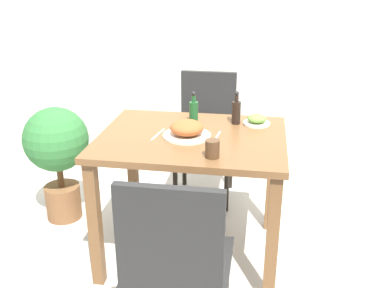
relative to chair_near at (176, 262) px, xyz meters
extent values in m
plane|color=#B7B2A8|center=(-0.06, 0.79, -0.51)|extent=(16.00, 16.00, 0.00)
cube|color=beige|center=(-0.06, 2.13, 0.79)|extent=(8.00, 0.05, 2.60)
cube|color=brown|center=(-0.06, 0.79, 0.22)|extent=(1.00, 0.80, 0.04)
cube|color=brown|center=(-0.52, 0.44, -0.15)|extent=(0.06, 0.06, 0.71)
cube|color=brown|center=(0.39, 0.44, -0.15)|extent=(0.06, 0.06, 0.71)
cube|color=brown|center=(-0.52, 1.14, -0.15)|extent=(0.06, 0.06, 0.71)
cube|color=brown|center=(0.39, 1.14, -0.15)|extent=(0.06, 0.06, 0.71)
cube|color=black|center=(0.00, 0.08, -0.07)|extent=(0.42, 0.42, 0.04)
cube|color=black|center=(0.00, -0.11, 0.17)|extent=(0.40, 0.04, 0.44)
cylinder|color=black|center=(0.18, 0.26, -0.30)|extent=(0.03, 0.03, 0.42)
cylinder|color=black|center=(-0.18, 0.26, -0.30)|extent=(0.03, 0.03, 0.42)
cube|color=black|center=(-0.09, 1.49, -0.07)|extent=(0.42, 0.42, 0.04)
cube|color=black|center=(-0.09, 1.68, 0.17)|extent=(0.40, 0.04, 0.44)
cylinder|color=black|center=(-0.27, 1.31, -0.30)|extent=(0.03, 0.03, 0.42)
cylinder|color=black|center=(0.09, 1.31, -0.30)|extent=(0.03, 0.03, 0.42)
cylinder|color=black|center=(-0.27, 1.67, -0.30)|extent=(0.03, 0.03, 0.42)
cylinder|color=black|center=(0.09, 1.67, -0.30)|extent=(0.03, 0.03, 0.42)
cylinder|color=beige|center=(-0.09, 0.77, 0.24)|extent=(0.26, 0.26, 0.01)
ellipsoid|color=#A35128|center=(-0.09, 0.77, 0.29)|extent=(0.18, 0.18, 0.08)
cylinder|color=beige|center=(0.27, 1.03, 0.24)|extent=(0.16, 0.16, 0.01)
ellipsoid|color=olive|center=(0.27, 1.03, 0.27)|extent=(0.11, 0.11, 0.05)
cylinder|color=#4C331E|center=(0.08, 0.51, 0.28)|extent=(0.07, 0.07, 0.09)
cylinder|color=#194C23|center=(-0.09, 0.98, 0.30)|extent=(0.05, 0.05, 0.13)
cylinder|color=#194C23|center=(-0.09, 0.98, 0.39)|extent=(0.02, 0.02, 0.04)
sphere|color=black|center=(-0.09, 0.98, 0.42)|extent=(0.03, 0.03, 0.03)
cylinder|color=black|center=(0.15, 1.03, 0.30)|extent=(0.05, 0.05, 0.13)
cylinder|color=black|center=(0.15, 1.03, 0.39)|extent=(0.02, 0.02, 0.04)
sphere|color=black|center=(0.15, 1.03, 0.42)|extent=(0.03, 0.03, 0.03)
cube|color=silver|center=(-0.25, 0.77, 0.24)|extent=(0.04, 0.18, 0.00)
cube|color=silver|center=(0.07, 0.77, 0.24)|extent=(0.03, 0.19, 0.00)
cylinder|color=brown|center=(-0.99, 1.05, -0.39)|extent=(0.23, 0.23, 0.23)
cylinder|color=brown|center=(-0.99, 1.05, -0.21)|extent=(0.04, 0.04, 0.13)
sphere|color=#2D6B33|center=(-0.99, 1.05, 0.06)|extent=(0.42, 0.42, 0.42)
camera|label=1|loc=(0.30, -1.45, 1.09)|focal=42.00mm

